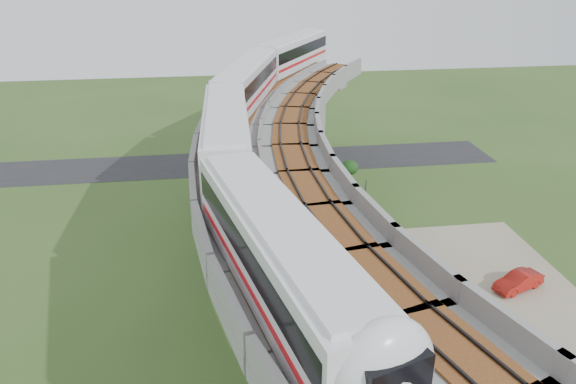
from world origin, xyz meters
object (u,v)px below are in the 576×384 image
object	(u,v)px
metro_train	(265,106)
car_white	(542,367)
car_dark	(444,294)
car_red	(518,281)

from	to	relation	value
metro_train	car_white	distance (m)	25.08
car_dark	metro_train	bearing A→B (deg)	35.95
car_white	car_red	size ratio (longest dim) A/B	0.90
car_white	car_dark	distance (m)	8.48
metro_train	car_dark	world-z (taller)	metro_train
metro_train	car_red	distance (m)	22.64
metro_train	car_white	bearing A→B (deg)	-49.95
car_red	car_dark	distance (m)	6.01
car_white	car_red	distance (m)	9.35
car_white	car_dark	bearing A→B (deg)	95.92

